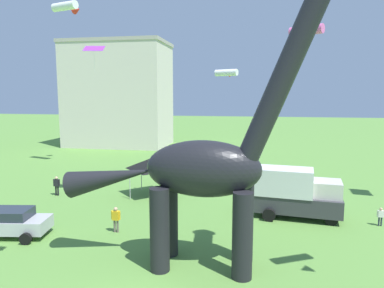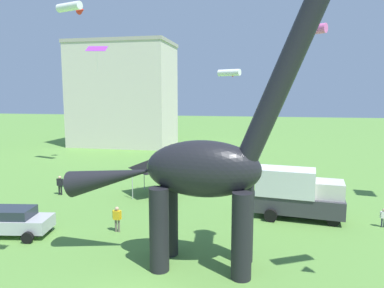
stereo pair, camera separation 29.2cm
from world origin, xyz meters
name	(u,v)px [view 1 (the left image)]	position (x,y,z in m)	size (l,w,h in m)	color
dinosaur_sculpture	(202,169)	(1.96, 4.40, 4.58)	(12.11, 2.57, 12.66)	black
parked_sedan_left	(10,222)	(-9.11, 5.86, 0.81)	(4.43, 2.43, 1.55)	#B7B7BC
parked_box_truck	(294,192)	(6.76, 11.94, 1.65)	(5.82, 2.78, 3.20)	#38383D
person_photographer	(381,215)	(11.77, 11.29, 0.69)	(0.43, 0.19, 1.15)	#2D3347
person_watching_child	(116,217)	(-3.50, 7.45, 0.91)	(0.56, 0.25, 1.50)	#6B6056
person_far_spectator	(57,184)	(-11.02, 13.76, 0.93)	(0.57, 0.25, 1.53)	black
festival_canopy_tent	(152,164)	(-3.66, 15.18, 2.54)	(3.15, 3.15, 3.00)	#B2B2B7
kite_mid_right	(228,73)	(1.82, 18.65, 9.63)	(1.98, 1.95, 0.57)	white
kite_near_high	(67,7)	(-15.04, 23.91, 16.72)	(3.11, 2.96, 0.88)	white
kite_high_left	(287,65)	(6.52, 19.15, 10.23)	(0.88, 0.88, 1.02)	red
kite_drifting	(94,49)	(-7.14, 13.06, 11.09)	(1.58, 1.25, 1.85)	purple
kite_mid_left	(305,30)	(7.39, 15.48, 12.31)	(2.38, 2.47, 0.70)	pink
background_building_block	(119,94)	(-16.88, 41.52, 7.90)	(15.28, 9.49, 15.79)	beige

